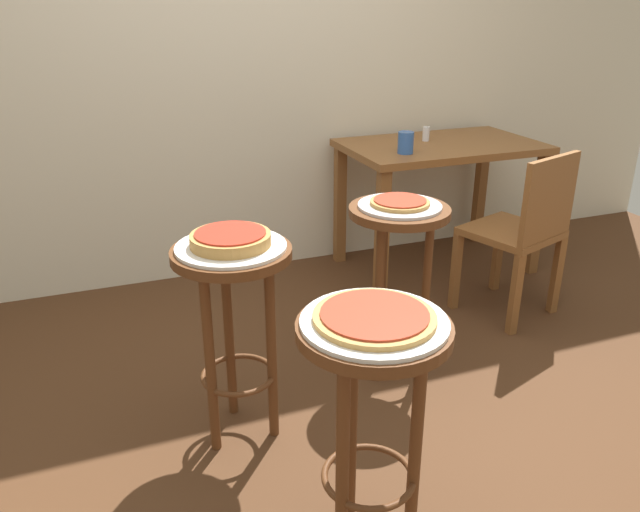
{
  "coord_description": "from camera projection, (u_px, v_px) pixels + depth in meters",
  "views": [
    {
      "loc": [
        -0.84,
        -1.82,
        1.52
      ],
      "look_at": [
        -0.11,
        0.1,
        0.67
      ],
      "focal_mm": 35.03,
      "sensor_mm": 36.0,
      "label": 1
    }
  ],
  "objects": [
    {
      "name": "dining_table",
      "position": [
        440.0,
        163.0,
        3.58
      ],
      "size": [
        1.1,
        0.67,
        0.76
      ],
      "color": "brown",
      "rests_on": "ground_plane"
    },
    {
      "name": "stool_foreground",
      "position": [
        372.0,
        386.0,
        1.67
      ],
      "size": [
        0.41,
        0.41,
        0.74
      ],
      "color": "#5B3319",
      "rests_on": "ground_plane"
    },
    {
      "name": "stool_middle",
      "position": [
        234.0,
        299.0,
        2.16
      ],
      "size": [
        0.41,
        0.41,
        0.74
      ],
      "color": "#5B3319",
      "rests_on": "ground_plane"
    },
    {
      "name": "ground_plane",
      "position": [
        355.0,
        420.0,
        2.43
      ],
      "size": [
        6.0,
        6.0,
        0.0
      ],
      "primitive_type": "plane",
      "color": "#4C2D19"
    },
    {
      "name": "wooden_chair",
      "position": [
        523.0,
        229.0,
        3.06
      ],
      "size": [
        0.51,
        0.51,
        0.85
      ],
      "color": "brown",
      "rests_on": "ground_plane"
    },
    {
      "name": "serving_plate_middle",
      "position": [
        231.0,
        247.0,
        2.08
      ],
      "size": [
        0.37,
        0.37,
        0.01
      ],
      "primitive_type": "cylinder",
      "color": "white",
      "rests_on": "stool_middle"
    },
    {
      "name": "stool_leftside",
      "position": [
        397.0,
        251.0,
        2.57
      ],
      "size": [
        0.41,
        0.41,
        0.74
      ],
      "color": "#5B3319",
      "rests_on": "ground_plane"
    },
    {
      "name": "serving_plate_leftside",
      "position": [
        400.0,
        206.0,
        2.49
      ],
      "size": [
        0.34,
        0.34,
        0.01
      ],
      "primitive_type": "cylinder",
      "color": "silver",
      "rests_on": "stool_leftside"
    },
    {
      "name": "back_wall",
      "position": [
        234.0,
        2.0,
        3.28
      ],
      "size": [
        6.0,
        0.1,
        3.0
      ],
      "primitive_type": "cube",
      "color": "beige",
      "rests_on": "ground_plane"
    },
    {
      "name": "serving_plate_foreground",
      "position": [
        374.0,
        322.0,
        1.6
      ],
      "size": [
        0.39,
        0.39,
        0.01
      ],
      "primitive_type": "cylinder",
      "color": "white",
      "rests_on": "stool_foreground"
    },
    {
      "name": "pizza_foreground",
      "position": [
        374.0,
        317.0,
        1.59
      ],
      "size": [
        0.32,
        0.32,
        0.02
      ],
      "color": "tan",
      "rests_on": "serving_plate_foreground"
    },
    {
      "name": "pizza_leftside",
      "position": [
        400.0,
        202.0,
        2.49
      ],
      "size": [
        0.24,
        0.24,
        0.02
      ],
      "color": "#B78442",
      "rests_on": "serving_plate_leftside"
    },
    {
      "name": "condiment_shaker",
      "position": [
        426.0,
        134.0,
        3.57
      ],
      "size": [
        0.04,
        0.04,
        0.08
      ],
      "primitive_type": "cylinder",
      "color": "white",
      "rests_on": "dining_table"
    },
    {
      "name": "pizza_middle",
      "position": [
        231.0,
        239.0,
        2.07
      ],
      "size": [
        0.27,
        0.27,
        0.05
      ],
      "color": "#B78442",
      "rests_on": "serving_plate_middle"
    },
    {
      "name": "cup_near_edge",
      "position": [
        406.0,
        143.0,
        3.27
      ],
      "size": [
        0.08,
        0.08,
        0.11
      ],
      "primitive_type": "cylinder",
      "color": "#3360B2",
      "rests_on": "dining_table"
    }
  ]
}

